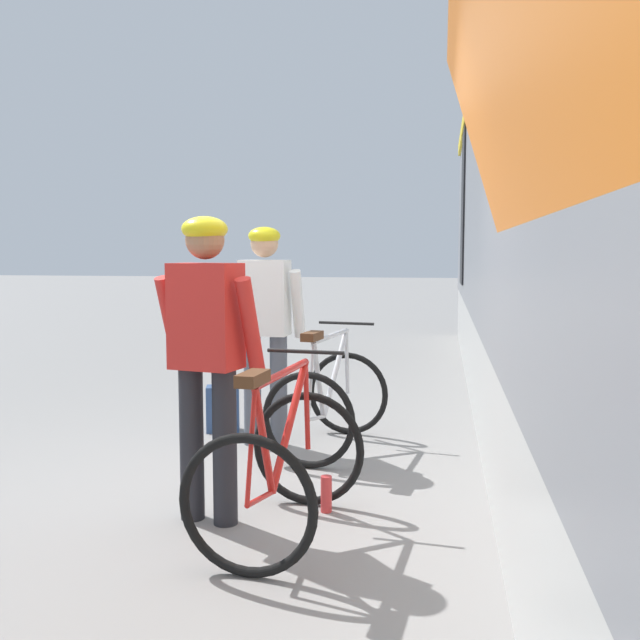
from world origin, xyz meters
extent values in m
plane|color=gray|center=(0.00, 0.00, 0.00)|extent=(80.00, 80.00, 0.00)
cube|color=orange|center=(1.58, -1.96, 1.80)|extent=(0.54, 3.70, 1.64)
cube|color=black|center=(1.57, -1.58, 2.25)|extent=(0.04, 1.10, 0.80)
cube|color=black|center=(1.59, 6.42, 2.25)|extent=(0.03, 1.10, 2.29)
cylinder|color=#4C515B|center=(-0.20, 1.30, 0.45)|extent=(0.14, 0.14, 0.90)
cylinder|color=#4C515B|center=(0.02, 1.29, 0.45)|extent=(0.14, 0.14, 0.90)
cube|color=white|center=(-0.09, 1.30, 1.20)|extent=(0.39, 0.26, 0.60)
cylinder|color=white|center=(-0.35, 1.35, 1.15)|extent=(0.10, 0.26, 0.56)
cylinder|color=white|center=(0.17, 1.33, 1.15)|extent=(0.10, 0.26, 0.56)
sphere|color=tan|center=(-0.09, 1.30, 1.63)|extent=(0.22, 0.22, 0.22)
ellipsoid|color=yellow|center=(-0.09, 1.30, 1.69)|extent=(0.26, 0.29, 0.14)
cylinder|color=#232328|center=(-0.12, -0.32, 0.45)|extent=(0.14, 0.14, 0.90)
cylinder|color=#232328|center=(0.10, -0.37, 0.45)|extent=(0.14, 0.14, 0.90)
cube|color=red|center=(-0.01, -0.34, 1.20)|extent=(0.42, 0.31, 0.60)
cylinder|color=red|center=(-0.26, -0.25, 1.15)|extent=(0.14, 0.27, 0.56)
cylinder|color=red|center=(0.25, -0.36, 1.15)|extent=(0.14, 0.27, 0.56)
sphere|color=#9E7051|center=(-0.01, -0.34, 1.63)|extent=(0.22, 0.22, 0.22)
ellipsoid|color=yellow|center=(-0.01, -0.34, 1.69)|extent=(0.30, 0.32, 0.14)
torus|color=black|center=(0.52, 1.75, 0.36)|extent=(0.71, 0.16, 0.71)
torus|color=black|center=(0.37, 0.75, 0.36)|extent=(0.71, 0.16, 0.71)
cylinder|color=silver|center=(0.47, 1.40, 0.60)|extent=(0.14, 0.64, 0.63)
cylinder|color=silver|center=(0.45, 1.28, 0.91)|extent=(0.17, 0.85, 0.04)
cylinder|color=silver|center=(0.40, 0.98, 0.60)|extent=(0.08, 0.28, 0.62)
cylinder|color=silver|center=(0.40, 0.92, 0.33)|extent=(0.08, 0.36, 0.08)
cylinder|color=silver|center=(0.38, 0.81, 0.63)|extent=(0.05, 0.15, 0.56)
cylinder|color=silver|center=(0.52, 1.73, 0.63)|extent=(0.04, 0.09, 0.55)
cylinder|color=black|center=(0.51, 1.70, 0.97)|extent=(0.48, 0.10, 0.02)
cube|color=#4C2D19|center=(0.38, 0.83, 0.96)|extent=(0.13, 0.25, 0.06)
torus|color=black|center=(0.51, 0.02, 0.36)|extent=(0.71, 0.12, 0.71)
torus|color=black|center=(0.40, -1.00, 0.36)|extent=(0.71, 0.12, 0.71)
cylinder|color=red|center=(0.47, -0.34, 0.60)|extent=(0.11, 0.65, 0.63)
cylinder|color=red|center=(0.46, -0.46, 0.91)|extent=(0.13, 0.85, 0.04)
cylinder|color=red|center=(0.43, -0.76, 0.60)|extent=(0.07, 0.28, 0.62)
cylinder|color=red|center=(0.42, -0.82, 0.33)|extent=(0.06, 0.36, 0.08)
cylinder|color=red|center=(0.41, -0.94, 0.63)|extent=(0.04, 0.15, 0.56)
cylinder|color=red|center=(0.50, -0.01, 0.63)|extent=(0.04, 0.08, 0.55)
cylinder|color=black|center=(0.50, -0.03, 0.97)|extent=(0.48, 0.07, 0.02)
cube|color=#4C2D19|center=(0.41, -0.91, 0.96)|extent=(0.12, 0.25, 0.06)
cube|color=navy|center=(-0.56, 1.66, 0.20)|extent=(0.32, 0.24, 0.40)
cylinder|color=red|center=(0.64, -0.08, 0.11)|extent=(0.07, 0.07, 0.22)
camera|label=1|loc=(1.30, -4.15, 1.56)|focal=39.54mm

